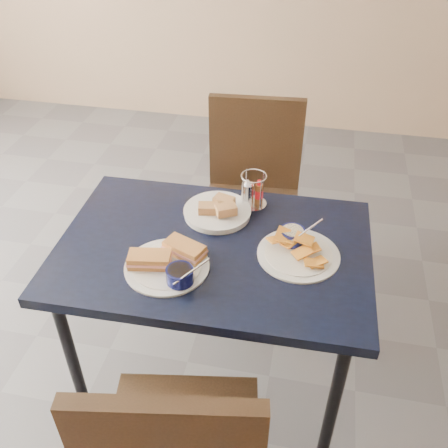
% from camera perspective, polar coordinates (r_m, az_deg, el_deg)
% --- Properties ---
extents(ground, '(6.00, 6.00, 0.00)m').
position_cam_1_polar(ground, '(2.37, -4.18, -15.46)').
color(ground, '#4E4E52').
rests_on(ground, ground).
extents(dining_table, '(1.12, 0.76, 0.75)m').
position_cam_1_polar(dining_table, '(1.82, -1.18, -4.24)').
color(dining_table, black).
rests_on(dining_table, ground).
extents(chair_far, '(0.48, 0.46, 0.96)m').
position_cam_1_polar(chair_far, '(2.46, 3.44, 4.49)').
color(chair_far, black).
rests_on(chair_far, ground).
extents(sandwich_plate, '(0.31, 0.29, 0.12)m').
position_cam_1_polar(sandwich_plate, '(1.67, -6.25, -4.37)').
color(sandwich_plate, white).
rests_on(sandwich_plate, dining_table).
extents(plantain_plate, '(0.29, 0.29, 0.12)m').
position_cam_1_polar(plantain_plate, '(1.75, 8.28, -2.69)').
color(plantain_plate, white).
rests_on(plantain_plate, dining_table).
extents(bread_basket, '(0.25, 0.25, 0.07)m').
position_cam_1_polar(bread_basket, '(1.90, -0.71, 1.48)').
color(bread_basket, white).
rests_on(bread_basket, dining_table).
extents(condiment_caddy, '(0.11, 0.11, 0.14)m').
position_cam_1_polar(condiment_caddy, '(1.94, 3.22, 3.67)').
color(condiment_caddy, silver).
rests_on(condiment_caddy, dining_table).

